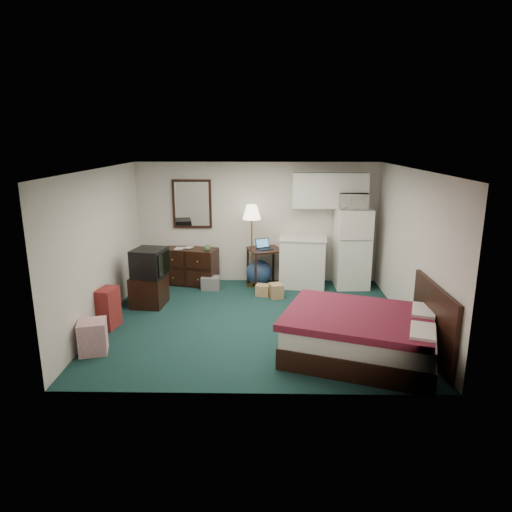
{
  "coord_description": "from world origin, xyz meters",
  "views": [
    {
      "loc": [
        0.14,
        -7.12,
        2.96
      ],
      "look_at": [
        0.01,
        0.11,
        1.09
      ],
      "focal_mm": 32.0,
      "sensor_mm": 36.0,
      "label": 1
    }
  ],
  "objects_px": {
    "kitchen_counter": "(303,262)",
    "suitcase": "(108,308)",
    "dresser": "(190,266)",
    "fridge": "(352,248)",
    "floor_lamp": "(252,246)",
    "desk": "(265,268)",
    "tv_stand": "(149,290)",
    "bed": "(360,336)"
  },
  "relations": [
    {
      "from": "desk",
      "to": "kitchen_counter",
      "type": "relative_size",
      "value": 0.8
    },
    {
      "from": "kitchen_counter",
      "to": "floor_lamp",
      "type": "bearing_deg",
      "value": -170.18
    },
    {
      "from": "dresser",
      "to": "suitcase",
      "type": "distance_m",
      "value": 2.48
    },
    {
      "from": "kitchen_counter",
      "to": "bed",
      "type": "bearing_deg",
      "value": -72.92
    },
    {
      "from": "kitchen_counter",
      "to": "suitcase",
      "type": "distance_m",
      "value": 3.97
    },
    {
      "from": "bed",
      "to": "suitcase",
      "type": "relative_size",
      "value": 3.02
    },
    {
      "from": "desk",
      "to": "tv_stand",
      "type": "relative_size",
      "value": 1.29
    },
    {
      "from": "suitcase",
      "to": "fridge",
      "type": "bearing_deg",
      "value": 37.13
    },
    {
      "from": "floor_lamp",
      "to": "tv_stand",
      "type": "relative_size",
      "value": 2.75
    },
    {
      "from": "desk",
      "to": "suitcase",
      "type": "distance_m",
      "value": 3.32
    },
    {
      "from": "kitchen_counter",
      "to": "bed",
      "type": "distance_m",
      "value": 3.23
    },
    {
      "from": "fridge",
      "to": "dresser",
      "type": "bearing_deg",
      "value": 176.3
    },
    {
      "from": "suitcase",
      "to": "desk",
      "type": "bearing_deg",
      "value": 50.87
    },
    {
      "from": "desk",
      "to": "fridge",
      "type": "relative_size",
      "value": 0.49
    },
    {
      "from": "kitchen_counter",
      "to": "tv_stand",
      "type": "distance_m",
      "value": 3.13
    },
    {
      "from": "tv_stand",
      "to": "dresser",
      "type": "bearing_deg",
      "value": 72.27
    },
    {
      "from": "dresser",
      "to": "fridge",
      "type": "relative_size",
      "value": 0.69
    },
    {
      "from": "floor_lamp",
      "to": "kitchen_counter",
      "type": "xyz_separation_m",
      "value": [
        1.04,
        0.04,
        -0.35
      ]
    },
    {
      "from": "floor_lamp",
      "to": "desk",
      "type": "bearing_deg",
      "value": -0.51
    },
    {
      "from": "bed",
      "to": "fridge",
      "type": "bearing_deg",
      "value": 101.1
    },
    {
      "from": "floor_lamp",
      "to": "fridge",
      "type": "bearing_deg",
      "value": 0.42
    },
    {
      "from": "bed",
      "to": "tv_stand",
      "type": "height_order",
      "value": "bed"
    },
    {
      "from": "bed",
      "to": "tv_stand",
      "type": "relative_size",
      "value": 3.22
    },
    {
      "from": "floor_lamp",
      "to": "bed",
      "type": "xyz_separation_m",
      "value": [
        1.59,
        -3.14,
        -0.53
      ]
    },
    {
      "from": "floor_lamp",
      "to": "bed",
      "type": "height_order",
      "value": "floor_lamp"
    },
    {
      "from": "bed",
      "to": "suitcase",
      "type": "bearing_deg",
      "value": -175.0
    },
    {
      "from": "dresser",
      "to": "kitchen_counter",
      "type": "distance_m",
      "value": 2.34
    },
    {
      "from": "dresser",
      "to": "floor_lamp",
      "type": "height_order",
      "value": "floor_lamp"
    },
    {
      "from": "floor_lamp",
      "to": "bed",
      "type": "bearing_deg",
      "value": -63.12
    },
    {
      "from": "desk",
      "to": "tv_stand",
      "type": "xyz_separation_m",
      "value": [
        -2.11,
        -1.15,
        -0.11
      ]
    },
    {
      "from": "floor_lamp",
      "to": "suitcase",
      "type": "xyz_separation_m",
      "value": [
        -2.25,
        -2.17,
        -0.51
      ]
    },
    {
      "from": "desk",
      "to": "tv_stand",
      "type": "height_order",
      "value": "desk"
    },
    {
      "from": "fridge",
      "to": "tv_stand",
      "type": "relative_size",
      "value": 2.64
    },
    {
      "from": "fridge",
      "to": "suitcase",
      "type": "height_order",
      "value": "fridge"
    },
    {
      "from": "dresser",
      "to": "suitcase",
      "type": "height_order",
      "value": "dresser"
    },
    {
      "from": "tv_stand",
      "to": "fridge",
      "type": "bearing_deg",
      "value": 22.57
    },
    {
      "from": "floor_lamp",
      "to": "fridge",
      "type": "height_order",
      "value": "floor_lamp"
    },
    {
      "from": "floor_lamp",
      "to": "tv_stand",
      "type": "height_order",
      "value": "floor_lamp"
    },
    {
      "from": "fridge",
      "to": "tv_stand",
      "type": "height_order",
      "value": "fridge"
    },
    {
      "from": "floor_lamp",
      "to": "fridge",
      "type": "relative_size",
      "value": 1.04
    },
    {
      "from": "tv_stand",
      "to": "kitchen_counter",
      "type": "bearing_deg",
      "value": 28.34
    },
    {
      "from": "floor_lamp",
      "to": "fridge",
      "type": "distance_m",
      "value": 2.03
    }
  ]
}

